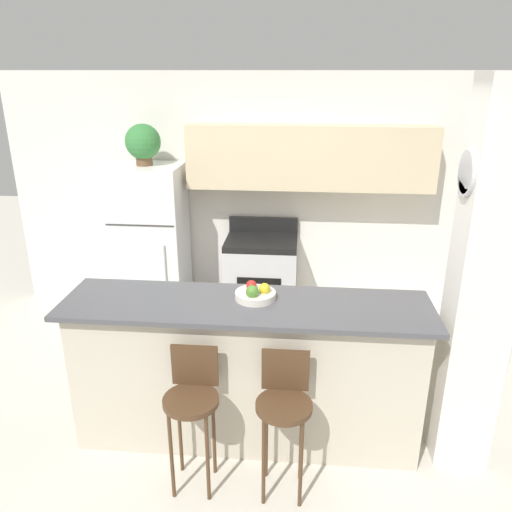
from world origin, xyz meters
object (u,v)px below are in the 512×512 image
Objects in this scene: potted_plant_on_fridge at (143,143)px; trash_bin at (204,309)px; bar_stool_right at (284,405)px; fruit_bowl at (255,294)px; bar_stool_left at (192,400)px; refrigerator at (151,244)px; stove_range at (261,279)px.

trash_bin is (0.58, -0.20, -1.69)m from potted_plant_on_fridge.
fruit_bowl is at bearing 112.87° from bar_stool_right.
refrigerator is at bearing 111.93° from bar_stool_left.
refrigerator is at bearing -178.85° from stove_range.
bar_stool_left is at bearing -80.57° from trash_bin.
bar_stool_right is at bearing -67.13° from fruit_bowl.
bar_stool_right is at bearing -66.38° from trash_bin.
stove_range is 3.85× the size of fruit_bowl.
bar_stool_right is 3.42× the size of fruit_bowl.
refrigerator is 2.20m from fruit_bowl.
stove_range is at bearing 84.12° from bar_stool_left.
stove_range is at bearing 1.15° from refrigerator.
stove_range is (1.17, 0.02, -0.37)m from refrigerator.
potted_plant_on_fridge is 1.07× the size of trash_bin.
refrigerator is 1.05m from potted_plant_on_fridge.
trash_bin is at bearing 113.62° from bar_stool_right.
bar_stool_right is 2.35× the size of potted_plant_on_fridge.
potted_plant_on_fridge is at bearing 120.09° from refrigerator.
refrigerator is 2.76m from bar_stool_right.
refrigerator is 1.75× the size of bar_stool_right.
fruit_bowl is at bearing -54.28° from refrigerator.
stove_range is 2.35m from bar_stool_left.
potted_plant_on_fridge is at bearing 123.03° from bar_stool_right.
refrigerator is at bearing 160.63° from trash_bin.
bar_stool_left is at bearing -95.88° from stove_range.
refrigerator is at bearing -59.91° from potted_plant_on_fridge.
potted_plant_on_fridge is at bearing 111.93° from bar_stool_left.
stove_range is at bearing 21.10° from trash_bin.
refrigerator is 1.23m from stove_range.
refrigerator is 4.10× the size of potted_plant_on_fridge.
potted_plant_on_fridge reaches higher than trash_bin.
stove_range reaches higher than bar_stool_right.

